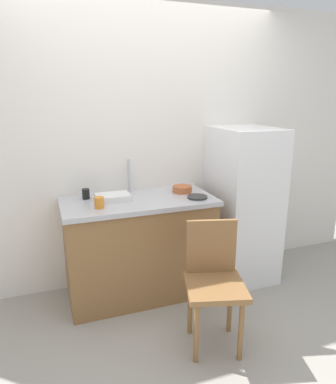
% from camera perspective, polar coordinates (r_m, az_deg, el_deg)
% --- Properties ---
extents(ground_plane, '(8.00, 8.00, 0.00)m').
position_cam_1_polar(ground_plane, '(2.88, 2.22, -21.66)').
color(ground_plane, '#9E998E').
extents(back_wall, '(4.80, 0.10, 2.53)m').
position_cam_1_polar(back_wall, '(3.28, -4.19, 7.17)').
color(back_wall, white).
rests_on(back_wall, ground_plane).
extents(cabinet_base, '(1.25, 0.60, 0.85)m').
position_cam_1_polar(cabinet_base, '(3.16, -4.64, -9.21)').
color(cabinet_base, olive).
rests_on(cabinet_base, ground_plane).
extents(countertop, '(1.29, 0.64, 0.04)m').
position_cam_1_polar(countertop, '(3.00, -4.83, -1.49)').
color(countertop, '#B7B7BC').
rests_on(countertop, cabinet_base).
extents(faucet, '(0.02, 0.02, 0.30)m').
position_cam_1_polar(faucet, '(3.18, -6.34, 2.65)').
color(faucet, '#B7B7BC').
rests_on(faucet, countertop).
extents(refrigerator, '(0.53, 0.63, 1.45)m').
position_cam_1_polar(refrigerator, '(3.42, 12.05, -2.05)').
color(refrigerator, white).
rests_on(refrigerator, ground_plane).
extents(chair, '(0.49, 0.49, 0.89)m').
position_cam_1_polar(chair, '(2.55, 7.42, -13.77)').
color(chair, olive).
rests_on(chair, ground_plane).
extents(dish_tray, '(0.28, 0.20, 0.05)m').
position_cam_1_polar(dish_tray, '(2.98, -8.94, -0.84)').
color(dish_tray, white).
rests_on(dish_tray, countertop).
extents(terracotta_bowl, '(0.18, 0.18, 0.06)m').
position_cam_1_polar(terracotta_bowl, '(3.18, 2.32, 0.47)').
color(terracotta_bowl, '#B25B33').
rests_on(terracotta_bowl, countertop).
extents(hotplate, '(0.17, 0.17, 0.02)m').
position_cam_1_polar(hotplate, '(3.01, 4.79, -0.82)').
color(hotplate, '#2D2D2D').
rests_on(hotplate, countertop).
extents(cup_orange, '(0.07, 0.07, 0.09)m').
position_cam_1_polar(cup_orange, '(2.78, -11.11, -1.69)').
color(cup_orange, orange).
rests_on(cup_orange, countertop).
extents(cup_black, '(0.06, 0.06, 0.09)m').
position_cam_1_polar(cup_black, '(3.05, -13.18, -0.30)').
color(cup_black, black).
rests_on(cup_black, countertop).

